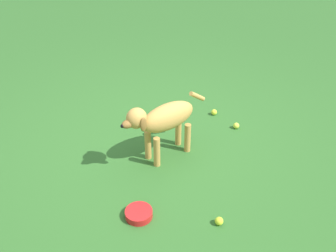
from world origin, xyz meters
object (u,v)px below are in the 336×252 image
object	(u,v)px
dog	(163,119)
tennis_ball_2	(219,221)
tennis_ball_1	(236,126)
tennis_ball_3	(152,116)
water_bowl	(139,214)
tennis_ball_0	(214,112)

from	to	relation	value
dog	tennis_ball_2	distance (m)	1.04
tennis_ball_1	tennis_ball_3	size ratio (longest dim) A/B	1.00
tennis_ball_1	water_bowl	world-z (taller)	tennis_ball_1
dog	tennis_ball_1	distance (m)	1.00
tennis_ball_0	water_bowl	size ratio (longest dim) A/B	0.30
dog	tennis_ball_0	bearing A→B (deg)	-164.25
tennis_ball_0	tennis_ball_1	world-z (taller)	same
tennis_ball_0	tennis_ball_1	distance (m)	0.35
tennis_ball_1	tennis_ball_3	world-z (taller)	same
tennis_ball_0	water_bowl	distance (m)	1.73
tennis_ball_0	tennis_ball_3	distance (m)	0.71
dog	tennis_ball_2	world-z (taller)	dog
tennis_ball_1	dog	bearing A→B (deg)	-123.06
tennis_ball_2	tennis_ball_3	world-z (taller)	same
tennis_ball_1	tennis_ball_2	bearing A→B (deg)	-79.30
tennis_ball_1	water_bowl	distance (m)	1.60
tennis_ball_0	water_bowl	world-z (taller)	tennis_ball_0
tennis_ball_0	tennis_ball_2	xyz separation A→B (m)	(0.57, -1.54, 0.00)
tennis_ball_0	tennis_ball_2	world-z (taller)	same
dog	tennis_ball_1	size ratio (longest dim) A/B	13.00
dog	tennis_ball_3	bearing A→B (deg)	-116.43
tennis_ball_3	water_bowl	world-z (taller)	tennis_ball_3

